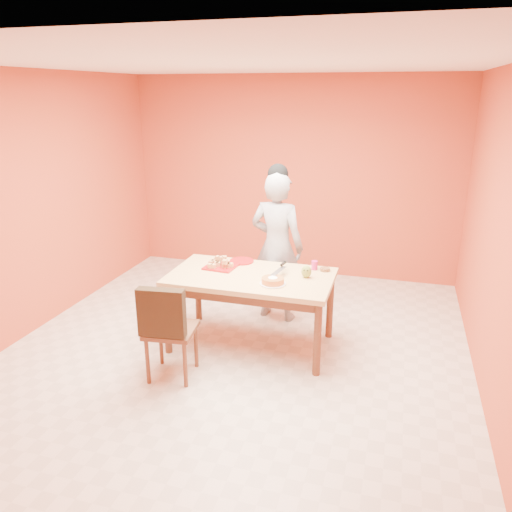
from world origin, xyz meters
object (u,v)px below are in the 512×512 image
(red_dinner_plate, at_px, (242,261))
(magenta_glass, at_px, (315,265))
(pastry_platter, at_px, (221,266))
(dining_table, at_px, (251,284))
(egg_ornament, at_px, (306,272))
(checker_tin, at_px, (325,269))
(dining_chair, at_px, (170,328))
(person, at_px, (277,247))
(sponge_cake, at_px, (273,280))

(red_dinner_plate, bearing_deg, magenta_glass, -1.59)
(pastry_platter, bearing_deg, dining_table, -19.73)
(egg_ornament, bearing_deg, checker_tin, 44.84)
(dining_chair, height_order, person, person)
(magenta_glass, bearing_deg, checker_tin, -4.87)
(pastry_platter, xyz_separation_m, checker_tin, (1.04, 0.19, 0.01))
(person, distance_m, pastry_platter, 0.74)
(red_dinner_plate, distance_m, magenta_glass, 0.78)
(sponge_cake, bearing_deg, magenta_glass, 59.15)
(dining_table, relative_size, magenta_glass, 17.66)
(dining_chair, distance_m, red_dinner_plate, 1.20)
(red_dinner_plate, height_order, magenta_glass, magenta_glass)
(sponge_cake, bearing_deg, person, 101.66)
(dining_chair, xyz_separation_m, magenta_glass, (1.09, 1.11, 0.32))
(dining_table, xyz_separation_m, checker_tin, (0.68, 0.32, 0.11))
(red_dinner_plate, bearing_deg, sponge_cake, -48.00)
(dining_chair, xyz_separation_m, pastry_platter, (0.16, 0.91, 0.29))
(dining_table, distance_m, magenta_glass, 0.67)
(dining_chair, relative_size, pastry_platter, 3.04)
(red_dinner_plate, height_order, egg_ornament, egg_ornament)
(pastry_platter, distance_m, magenta_glass, 0.95)
(dining_chair, bearing_deg, egg_ornament, 32.24)
(dining_chair, height_order, egg_ornament, dining_chair)
(dining_chair, distance_m, checker_tin, 1.65)
(egg_ornament, xyz_separation_m, magenta_glass, (0.04, 0.25, -0.02))
(dining_chair, bearing_deg, person, 61.34)
(dining_table, bearing_deg, pastry_platter, 160.27)
(dining_table, relative_size, person, 0.96)
(pastry_platter, xyz_separation_m, red_dinner_plate, (0.15, 0.22, -0.00))
(pastry_platter, xyz_separation_m, sponge_cake, (0.63, -0.31, 0.03))
(person, relative_size, egg_ornament, 13.49)
(magenta_glass, bearing_deg, sponge_cake, -120.85)
(red_dinner_plate, distance_m, egg_ornament, 0.80)
(dining_chair, distance_m, pastry_platter, 0.97)
(dining_table, distance_m, red_dinner_plate, 0.42)
(sponge_cake, bearing_deg, egg_ornament, 43.85)
(egg_ornament, bearing_deg, red_dinner_plate, 145.64)
(red_dinner_plate, distance_m, sponge_cake, 0.71)
(dining_chair, relative_size, checker_tin, 9.33)
(dining_table, relative_size, egg_ornament, 12.89)
(dining_chair, distance_m, person, 1.65)
(pastry_platter, height_order, sponge_cake, sponge_cake)
(dining_chair, height_order, checker_tin, dining_chair)
(person, bearing_deg, pastry_platter, 62.07)
(pastry_platter, height_order, checker_tin, checker_tin)
(sponge_cake, bearing_deg, checker_tin, 50.42)
(dining_table, xyz_separation_m, dining_chair, (-0.52, -0.78, -0.19))
(checker_tin, bearing_deg, egg_ornament, -120.88)
(pastry_platter, bearing_deg, magenta_glass, 12.16)
(red_dinner_plate, relative_size, checker_tin, 2.58)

